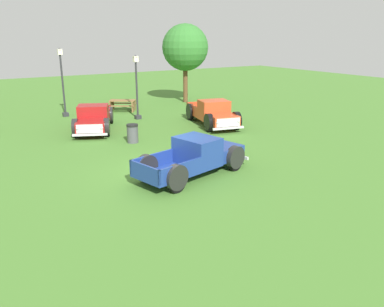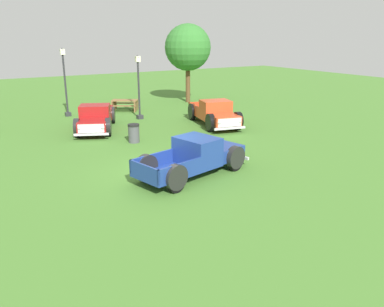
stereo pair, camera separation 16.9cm
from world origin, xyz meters
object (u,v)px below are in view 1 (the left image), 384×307
at_px(lamp_post_far, 137,86).
at_px(picnic_table, 123,104).
at_px(trash_can, 133,133).
at_px(pickup_truck_behind_right, 94,119).
at_px(pickup_truck_foreground, 198,156).
at_px(pickup_truck_behind_left, 214,114).
at_px(oak_tree_east, 185,48).
at_px(lamp_post_near, 63,81).

relative_size(lamp_post_far, picnic_table, 1.76).
relative_size(lamp_post_far, trash_can, 4.28).
height_order(pickup_truck_behind_right, trash_can, pickup_truck_behind_right).
height_order(pickup_truck_foreground, lamp_post_far, lamp_post_far).
relative_size(pickup_truck_behind_left, trash_can, 5.58).
distance_m(pickup_truck_behind_left, oak_tree_east, 9.53).
relative_size(pickup_truck_foreground, lamp_post_near, 1.15).
bearing_deg(lamp_post_near, pickup_truck_foreground, -83.77).
bearing_deg(lamp_post_far, pickup_truck_behind_right, -152.57).
relative_size(pickup_truck_behind_left, lamp_post_near, 1.19).
bearing_deg(lamp_post_far, oak_tree_east, 34.12).
height_order(pickup_truck_foreground, oak_tree_east, oak_tree_east).
xyz_separation_m(pickup_truck_behind_left, lamp_post_near, (-6.87, 7.58, 1.60)).
xyz_separation_m(pickup_truck_behind_right, lamp_post_far, (3.52, 1.83, 1.42)).
xyz_separation_m(lamp_post_far, picnic_table, (0.24, 3.18, -1.64)).
bearing_deg(picnic_table, pickup_truck_behind_left, -69.08).
bearing_deg(oak_tree_east, picnic_table, -171.06).
bearing_deg(picnic_table, pickup_truck_behind_right, -126.91).
height_order(pickup_truck_behind_left, trash_can, pickup_truck_behind_left).
xyz_separation_m(pickup_truck_behind_left, trash_can, (-5.68, -0.93, -0.25)).
xyz_separation_m(pickup_truck_behind_right, oak_tree_east, (9.55, 5.92, 3.56)).
distance_m(pickup_truck_foreground, oak_tree_east, 17.44).
bearing_deg(pickup_truck_behind_left, lamp_post_far, 125.95).
bearing_deg(lamp_post_near, pickup_truck_behind_right, -86.97).
relative_size(pickup_truck_behind_right, lamp_post_far, 1.27).
distance_m(pickup_truck_foreground, picnic_table, 14.24).
distance_m(pickup_truck_foreground, lamp_post_near, 14.34).
height_order(lamp_post_far, oak_tree_east, oak_tree_east).
bearing_deg(pickup_truck_behind_right, pickup_truck_behind_left, -20.17).
bearing_deg(pickup_truck_foreground, picnic_table, 79.95).
bearing_deg(oak_tree_east, trash_can, -132.97).
height_order(picnic_table, trash_can, trash_can).
relative_size(pickup_truck_behind_right, oak_tree_east, 0.85).
distance_m(pickup_truck_foreground, lamp_post_far, 11.16).
xyz_separation_m(pickup_truck_foreground, picnic_table, (2.49, 14.02, -0.22)).
xyz_separation_m(lamp_post_far, trash_can, (-2.60, -5.18, -1.65)).
distance_m(pickup_truck_behind_left, pickup_truck_behind_right, 7.03).
bearing_deg(lamp_post_near, trash_can, -82.05).
height_order(lamp_post_near, lamp_post_far, lamp_post_near).
bearing_deg(pickup_truck_foreground, lamp_post_near, 96.23).
distance_m(pickup_truck_foreground, trash_can, 5.67).
xyz_separation_m(picnic_table, trash_can, (-2.84, -8.36, -0.01)).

